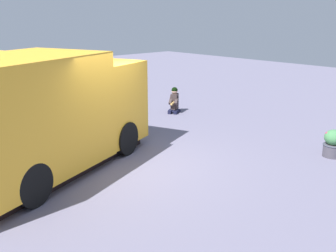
{
  "coord_description": "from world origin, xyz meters",
  "views": [
    {
      "loc": [
        -7.1,
        5.08,
        3.3
      ],
      "look_at": [
        -0.89,
        -0.66,
        0.93
      ],
      "focal_mm": 43.02,
      "sensor_mm": 36.0,
      "label": 1
    }
  ],
  "objects": [
    {
      "name": "person_customer",
      "position": [
        2.71,
        -4.3,
        0.34
      ],
      "size": [
        0.67,
        0.74,
        0.87
      ],
      "color": "black",
      "rests_on": "ground_plane"
    },
    {
      "name": "planter_flowering_near",
      "position": [
        -3.1,
        -3.97,
        0.33
      ],
      "size": [
        0.47,
        0.47,
        0.66
      ],
      "color": "#44414B",
      "rests_on": "ground_plane"
    },
    {
      "name": "food_truck",
      "position": [
        0.67,
        1.49,
        1.23
      ],
      "size": [
        3.82,
        5.62,
        2.53
      ],
      "color": "yellow",
      "rests_on": "ground_plane"
    },
    {
      "name": "ground_plane",
      "position": [
        0.0,
        0.0,
        0.0
      ],
      "size": [
        40.0,
        40.0,
        0.0
      ],
      "primitive_type": "plane",
      "color": "slate"
    }
  ]
}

